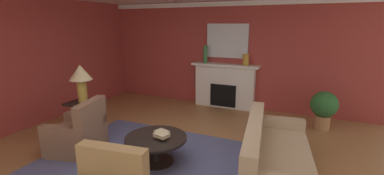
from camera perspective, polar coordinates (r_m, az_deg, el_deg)
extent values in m
plane|color=olive|center=(4.47, -5.60, -16.05)|extent=(9.07, 9.07, 0.00)
cube|color=#9E3833|center=(7.13, 7.90, 7.08)|extent=(7.58, 0.12, 2.81)
cube|color=#9E3833|center=(6.65, -32.34, 4.59)|extent=(0.12, 7.39, 2.81)
cube|color=white|center=(7.03, 8.08, 17.78)|extent=(7.58, 0.08, 0.12)
cube|color=#4C517A|center=(4.49, -7.74, -15.87)|extent=(3.72, 2.62, 0.01)
cube|color=white|center=(7.09, 7.16, 0.17)|extent=(1.60, 0.25, 1.13)
cube|color=black|center=(7.12, 7.06, -1.55)|extent=(0.70, 0.26, 0.60)
cube|color=white|center=(6.94, 7.24, 4.89)|extent=(1.80, 0.35, 0.06)
cube|color=silver|center=(7.02, 7.74, 10.11)|extent=(1.12, 0.04, 0.89)
cube|color=tan|center=(4.12, 18.18, -15.96)|extent=(1.15, 2.19, 0.45)
cube|color=tan|center=(3.92, 13.47, -10.20)|extent=(0.45, 2.11, 0.40)
cube|color=tan|center=(4.93, 18.08, -9.72)|extent=(0.92, 0.31, 0.62)
cube|color=brown|center=(5.14, -24.01, -10.38)|extent=(0.97, 0.97, 0.44)
cube|color=brown|center=(4.81, -21.35, -5.70)|extent=(0.35, 0.81, 0.51)
cube|color=brown|center=(5.36, -22.16, -8.26)|extent=(0.81, 0.33, 0.60)
cube|color=brown|center=(4.86, -26.24, -10.97)|extent=(0.81, 0.33, 0.60)
cube|color=#9E7A4C|center=(3.08, -16.97, -16.57)|extent=(0.81, 0.26, 0.51)
cylinder|color=black|center=(4.30, -7.93, -10.95)|extent=(1.00, 1.00, 0.04)
cylinder|color=black|center=(4.40, -7.83, -13.61)|extent=(0.12, 0.12, 0.41)
cylinder|color=black|center=(4.49, -7.74, -15.77)|extent=(0.56, 0.56, 0.03)
cube|color=black|center=(5.67, -22.74, -3.07)|extent=(0.56, 0.56, 0.04)
cube|color=black|center=(5.78, -22.42, -6.40)|extent=(0.10, 0.10, 0.66)
cube|color=black|center=(5.89, -22.14, -9.24)|extent=(0.45, 0.45, 0.04)
cylinder|color=#B28E38|center=(5.61, -22.97, -0.68)|extent=(0.18, 0.18, 0.45)
cone|color=#C6B284|center=(5.54, -23.34, 3.09)|extent=(0.44, 0.44, 0.30)
cylinder|color=#33703D|center=(7.06, 2.93, 7.28)|extent=(0.12, 0.12, 0.46)
cylinder|color=#B7892D|center=(6.76, 11.71, 5.98)|extent=(0.16, 0.16, 0.29)
cube|color=tan|center=(4.41, -6.64, -9.70)|extent=(0.26, 0.23, 0.04)
cube|color=tan|center=(4.18, -6.71, -10.32)|extent=(0.26, 0.22, 0.06)
cylinder|color=#A8754C|center=(6.34, 26.63, -6.80)|extent=(0.32, 0.32, 0.30)
sphere|color=#28602D|center=(6.22, 27.03, -3.32)|extent=(0.56, 0.56, 0.56)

